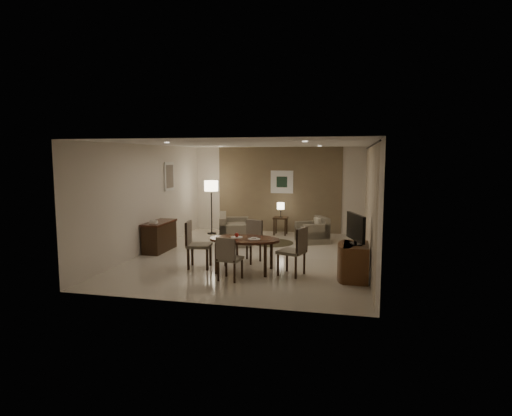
% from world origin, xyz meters
% --- Properties ---
extents(room_shell, '(5.50, 7.00, 2.70)m').
position_xyz_m(room_shell, '(0.00, 0.40, 1.35)').
color(room_shell, beige).
rests_on(room_shell, ground).
extents(taupe_accent, '(3.96, 0.03, 2.70)m').
position_xyz_m(taupe_accent, '(0.00, 3.48, 1.35)').
color(taupe_accent, '#79694B').
rests_on(taupe_accent, wall_back).
extents(curtain_wall, '(0.08, 6.70, 2.58)m').
position_xyz_m(curtain_wall, '(2.68, 0.00, 1.32)').
color(curtain_wall, beige).
rests_on(curtain_wall, wall_right).
extents(curtain_rod, '(0.03, 6.80, 0.03)m').
position_xyz_m(curtain_rod, '(2.68, 0.00, 2.64)').
color(curtain_rod, black).
rests_on(curtain_rod, wall_right).
extents(art_back_frame, '(0.72, 0.03, 0.72)m').
position_xyz_m(art_back_frame, '(0.10, 3.46, 1.60)').
color(art_back_frame, silver).
rests_on(art_back_frame, wall_back).
extents(art_back_canvas, '(0.34, 0.01, 0.34)m').
position_xyz_m(art_back_canvas, '(0.10, 3.44, 1.60)').
color(art_back_canvas, '#1B3121').
rests_on(art_back_canvas, wall_back).
extents(art_left_frame, '(0.03, 0.60, 0.80)m').
position_xyz_m(art_left_frame, '(-2.72, 1.20, 1.85)').
color(art_left_frame, silver).
rests_on(art_left_frame, wall_left).
extents(art_left_canvas, '(0.01, 0.46, 0.64)m').
position_xyz_m(art_left_canvas, '(-2.71, 1.20, 1.85)').
color(art_left_canvas, gray).
rests_on(art_left_canvas, wall_left).
extents(downlight_nl, '(0.10, 0.10, 0.01)m').
position_xyz_m(downlight_nl, '(-1.40, -1.80, 2.69)').
color(downlight_nl, white).
rests_on(downlight_nl, ceiling).
extents(downlight_nr, '(0.10, 0.10, 0.01)m').
position_xyz_m(downlight_nr, '(1.40, -1.80, 2.69)').
color(downlight_nr, white).
rests_on(downlight_nr, ceiling).
extents(downlight_fl, '(0.10, 0.10, 0.01)m').
position_xyz_m(downlight_fl, '(-1.40, 1.80, 2.69)').
color(downlight_fl, white).
rests_on(downlight_fl, ceiling).
extents(downlight_fr, '(0.10, 0.10, 0.01)m').
position_xyz_m(downlight_fr, '(1.40, 1.80, 2.69)').
color(downlight_fr, white).
rests_on(downlight_fr, ceiling).
extents(console_desk, '(0.48, 1.20, 0.75)m').
position_xyz_m(console_desk, '(-2.49, 0.00, 0.38)').
color(console_desk, '#482117').
rests_on(console_desk, floor).
extents(telephone, '(0.20, 0.14, 0.09)m').
position_xyz_m(telephone, '(-2.49, -0.30, 0.80)').
color(telephone, white).
rests_on(telephone, console_desk).
extents(tv_cabinet, '(0.48, 0.90, 0.70)m').
position_xyz_m(tv_cabinet, '(2.40, -1.50, 0.35)').
color(tv_cabinet, brown).
rests_on(tv_cabinet, floor).
extents(flat_tv, '(0.36, 0.85, 0.60)m').
position_xyz_m(flat_tv, '(2.38, -1.50, 1.02)').
color(flat_tv, black).
rests_on(flat_tv, tv_cabinet).
extents(dining_table, '(1.49, 0.93, 0.70)m').
position_xyz_m(dining_table, '(0.12, -1.41, 0.35)').
color(dining_table, '#482117').
rests_on(dining_table, floor).
extents(chair_near, '(0.48, 0.48, 0.87)m').
position_xyz_m(chair_near, '(0.01, -2.08, 0.43)').
color(chair_near, gray).
rests_on(chair_near, floor).
extents(chair_far, '(0.60, 0.60, 0.95)m').
position_xyz_m(chair_far, '(0.02, -0.61, 0.47)').
color(chair_far, gray).
rests_on(chair_far, floor).
extents(chair_left, '(0.57, 0.57, 1.02)m').
position_xyz_m(chair_left, '(-0.90, -1.36, 0.51)').
color(chair_left, gray).
rests_on(chair_left, floor).
extents(chair_right, '(0.61, 0.61, 0.99)m').
position_xyz_m(chair_right, '(1.12, -1.47, 0.50)').
color(chair_right, gray).
rests_on(chair_right, floor).
extents(plate_a, '(0.26, 0.26, 0.02)m').
position_xyz_m(plate_a, '(-0.06, -1.36, 0.71)').
color(plate_a, white).
rests_on(plate_a, dining_table).
extents(plate_b, '(0.26, 0.26, 0.02)m').
position_xyz_m(plate_b, '(0.34, -1.46, 0.71)').
color(plate_b, white).
rests_on(plate_b, dining_table).
extents(fruit_apple, '(0.09, 0.09, 0.09)m').
position_xyz_m(fruit_apple, '(-0.06, -1.36, 0.76)').
color(fruit_apple, maroon).
rests_on(fruit_apple, plate_a).
extents(napkin, '(0.12, 0.08, 0.03)m').
position_xyz_m(napkin, '(0.34, -1.46, 0.73)').
color(napkin, white).
rests_on(napkin, plate_b).
extents(round_rug, '(1.16, 1.16, 0.01)m').
position_xyz_m(round_rug, '(0.15, 1.63, 0.01)').
color(round_rug, '#423E25').
rests_on(round_rug, floor).
extents(sofa, '(1.83, 1.27, 0.78)m').
position_xyz_m(sofa, '(-0.91, 1.50, 0.39)').
color(sofa, gray).
rests_on(sofa, floor).
extents(armchair, '(1.04, 1.06, 0.71)m').
position_xyz_m(armchair, '(1.21, 1.96, 0.36)').
color(armchair, gray).
rests_on(armchair, floor).
extents(side_table, '(0.43, 0.43, 0.55)m').
position_xyz_m(side_table, '(0.15, 2.93, 0.27)').
color(side_table, black).
rests_on(side_table, floor).
extents(table_lamp, '(0.22, 0.22, 0.50)m').
position_xyz_m(table_lamp, '(0.15, 2.93, 0.80)').
color(table_lamp, '#FFEAC1').
rests_on(table_lamp, side_table).
extents(floor_lamp, '(0.42, 0.42, 1.66)m').
position_xyz_m(floor_lamp, '(-1.97, 2.61, 0.83)').
color(floor_lamp, '#FFE5B7').
rests_on(floor_lamp, floor).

